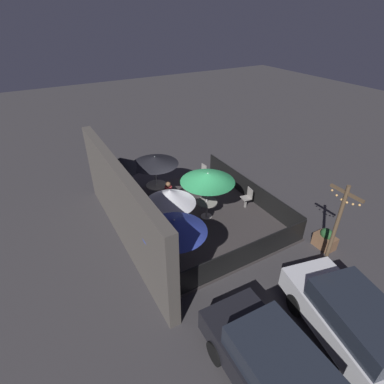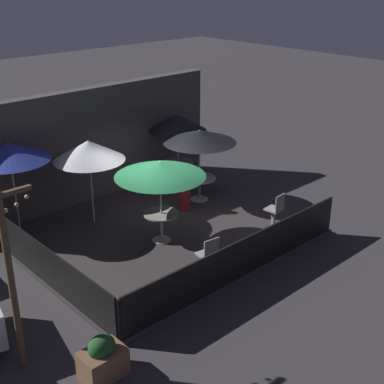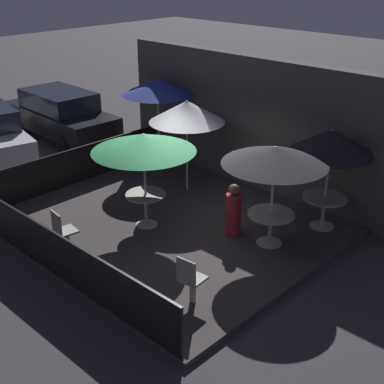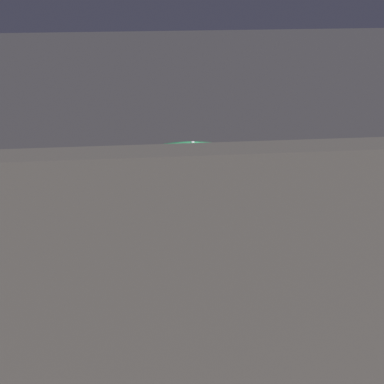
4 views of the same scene
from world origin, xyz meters
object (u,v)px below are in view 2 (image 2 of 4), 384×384
object	(u,v)px
dining_table_2	(199,182)
patio_umbrella_3	(9,152)
patio_umbrella_2	(200,136)
patio_umbrella_4	(89,151)
dining_table_0	(161,219)
planter_box	(103,359)
patron_0	(184,192)
patio_umbrella_0	(160,169)
patio_umbrella_1	(178,123)
patio_chair_1	(276,209)
light_post	(9,269)
dining_table_1	(178,166)
patio_chair_0	(208,254)

from	to	relation	value
dining_table_2	patio_umbrella_3	bearing A→B (deg)	163.00
patio_umbrella_2	patio_umbrella_4	bearing A→B (deg)	165.84
dining_table_0	planter_box	bearing A→B (deg)	-141.85
dining_table_0	patron_0	world-z (taller)	patron_0
patio_umbrella_0	planter_box	size ratio (longest dim) A/B	2.63
patio_umbrella_1	planter_box	world-z (taller)	patio_umbrella_1
planter_box	dining_table_2	bearing A→B (deg)	33.86
patio_umbrella_0	patio_chair_1	bearing A→B (deg)	-27.78
patio_umbrella_1	dining_table_2	world-z (taller)	patio_umbrella_1
patron_0	patio_umbrella_2	bearing A→B (deg)	5.50
planter_box	patio_umbrella_0	bearing A→B (deg)	38.15
dining_table_2	patio_chair_1	size ratio (longest dim) A/B	1.03
planter_box	light_post	xyz separation A→B (m)	(-0.90, 1.19, 1.63)
dining_table_2	patio_chair_1	world-z (taller)	patio_chair_1
dining_table_1	patio_chair_0	size ratio (longest dim) A/B	1.01
patio_chair_0	light_post	bearing A→B (deg)	95.52
patio_umbrella_0	patio_chair_1	world-z (taller)	patio_umbrella_0
patio_umbrella_3	planter_box	xyz separation A→B (m)	(-1.29, -5.72, -2.01)
patio_umbrella_4	dining_table_0	xyz separation A→B (m)	(0.70, -2.03, -1.46)
patio_umbrella_0	patio_umbrella_2	xyz separation A→B (m)	(2.48, 1.23, 0.02)
patio_umbrella_1	dining_table_0	xyz separation A→B (m)	(-2.89, -2.65, -1.39)
patio_chair_0	patron_0	world-z (taller)	patron_0
patio_chair_1	dining_table_1	bearing A→B (deg)	-7.70
patio_chair_0	patio_umbrella_3	bearing A→B (deg)	33.17
patio_umbrella_0	dining_table_2	bearing A→B (deg)	26.39
patio_chair_1	patron_0	bearing A→B (deg)	18.03
dining_table_2	patron_0	size ratio (longest dim) A/B	0.82
patio_umbrella_3	light_post	bearing A→B (deg)	-115.75
dining_table_2	light_post	size ratio (longest dim) A/B	0.27
patio_chair_0	dining_table_2	bearing A→B (deg)	-32.68
dining_table_2	planter_box	xyz separation A→B (m)	(-6.26, -4.20, -0.31)
patio_umbrella_1	patio_umbrella_3	size ratio (longest dim) A/B	0.91
patio_umbrella_1	planter_box	distance (m)	8.89
patio_umbrella_2	dining_table_2	world-z (taller)	patio_umbrella_2
patio_umbrella_0	dining_table_0	xyz separation A→B (m)	(0.00, -0.00, -1.34)
dining_table_0	planter_box	xyz separation A→B (m)	(-3.78, -2.97, -0.36)
patio_umbrella_2	patio_chair_1	distance (m)	3.05
planter_box	patio_umbrella_2	bearing A→B (deg)	33.86
light_post	planter_box	bearing A→B (deg)	-52.85
patron_0	patio_umbrella_3	bearing A→B (deg)	146.68
patio_umbrella_2	dining_table_1	size ratio (longest dim) A/B	2.23
dining_table_0	dining_table_2	bearing A→B (deg)	26.39
patio_umbrella_4	patio_chair_1	size ratio (longest dim) A/B	2.48
dining_table_1	dining_table_2	bearing A→B (deg)	-106.18
patio_umbrella_3	patio_umbrella_4	xyz separation A→B (m)	(1.79, -0.72, -0.20)
patio_umbrella_4	patio_chair_0	xyz separation A→B (m)	(0.42, -4.00, -1.54)
patio_umbrella_0	patron_0	size ratio (longest dim) A/B	1.90
patio_umbrella_1	patio_umbrella_4	bearing A→B (deg)	-170.25
dining_table_2	patron_0	xyz separation A→B (m)	(-0.81, -0.23, -0.03)
patio_umbrella_0	patio_umbrella_1	distance (m)	3.92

